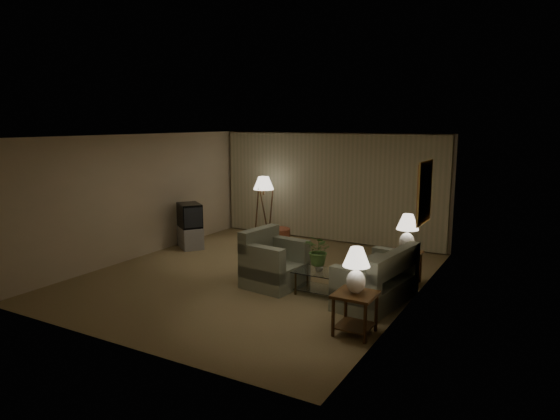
% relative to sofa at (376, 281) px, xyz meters
% --- Properties ---
extents(ground, '(7.00, 7.00, 0.00)m').
position_rel_sofa_xyz_m(ground, '(-2.50, 0.25, -0.37)').
color(ground, olive).
rests_on(ground, ground).
extents(room_shell, '(6.04, 7.02, 2.72)m').
position_rel_sofa_xyz_m(room_shell, '(-2.48, 1.76, 1.38)').
color(room_shell, beige).
rests_on(room_shell, ground).
extents(sofa, '(1.86, 1.25, 0.73)m').
position_rel_sofa_xyz_m(sofa, '(0.00, 0.00, 0.00)').
color(sofa, gray).
rests_on(sofa, ground).
extents(armchair, '(1.20, 1.16, 0.82)m').
position_rel_sofa_xyz_m(armchair, '(-1.87, -0.12, 0.04)').
color(armchair, gray).
rests_on(armchair, ground).
extents(side_table_near, '(0.57, 0.57, 0.60)m').
position_rel_sofa_xyz_m(side_table_near, '(0.15, -1.35, 0.05)').
color(side_table_near, '#3A220F').
rests_on(side_table_near, ground).
extents(side_table_far, '(0.55, 0.46, 0.60)m').
position_rel_sofa_xyz_m(side_table_far, '(0.15, 1.25, 0.04)').
color(side_table_far, '#3A220F').
rests_on(side_table_far, ground).
extents(table_lamp_near, '(0.38, 0.38, 0.66)m').
position_rel_sofa_xyz_m(table_lamp_near, '(0.15, -1.35, 0.62)').
color(table_lamp_near, white).
rests_on(table_lamp_near, side_table_near).
extents(table_lamp_far, '(0.41, 0.41, 0.70)m').
position_rel_sofa_xyz_m(table_lamp_far, '(0.15, 1.25, 0.65)').
color(table_lamp_far, white).
rests_on(table_lamp_far, side_table_far).
extents(coffee_table, '(1.11, 0.61, 0.41)m').
position_rel_sofa_xyz_m(coffee_table, '(-0.84, -0.10, -0.09)').
color(coffee_table, silver).
rests_on(coffee_table, ground).
extents(tv_cabinet, '(1.19, 1.18, 0.50)m').
position_rel_sofa_xyz_m(tv_cabinet, '(-5.05, 1.36, -0.12)').
color(tv_cabinet, '#98989A').
rests_on(tv_cabinet, ground).
extents(crt_tv, '(1.10, 1.09, 0.56)m').
position_rel_sofa_xyz_m(crt_tv, '(-5.05, 1.36, 0.41)').
color(crt_tv, black).
rests_on(crt_tv, tv_cabinet).
extents(floor_lamp, '(0.52, 0.52, 1.60)m').
position_rel_sofa_xyz_m(floor_lamp, '(-3.98, 2.97, 0.47)').
color(floor_lamp, '#3A220F').
rests_on(floor_lamp, ground).
extents(ottoman, '(0.67, 0.67, 0.43)m').
position_rel_sofa_xyz_m(ottoman, '(-3.32, 2.49, -0.15)').
color(ottoman, '#A75338').
rests_on(ottoman, ground).
extents(vase, '(0.18, 0.18, 0.15)m').
position_rel_sofa_xyz_m(vase, '(-0.99, -0.10, 0.13)').
color(vase, silver).
rests_on(vase, coffee_table).
extents(flowers, '(0.58, 0.54, 0.53)m').
position_rel_sofa_xyz_m(flowers, '(-0.99, -0.10, 0.47)').
color(flowers, '#4E7A36').
rests_on(flowers, vase).
extents(book, '(0.28, 0.29, 0.02)m').
position_rel_sofa_xyz_m(book, '(-0.59, -0.20, 0.06)').
color(book, olive).
rests_on(book, coffee_table).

